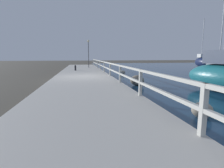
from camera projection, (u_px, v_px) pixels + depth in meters
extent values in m
plane|color=#4C473D|center=(83.00, 80.00, 12.24)|extent=(120.00, 120.00, 0.00)
cube|color=beige|center=(83.00, 78.00, 12.22)|extent=(4.03, 36.00, 0.26)
cube|color=beige|center=(203.00, 110.00, 3.01)|extent=(0.10, 0.10, 0.94)
cube|color=beige|center=(140.00, 83.00, 6.16)|extent=(0.10, 0.10, 0.94)
cube|color=beige|center=(120.00, 74.00, 9.31)|extent=(0.10, 0.10, 0.94)
cube|color=beige|center=(110.00, 69.00, 12.46)|extent=(0.10, 0.10, 0.94)
cube|color=beige|center=(104.00, 67.00, 15.61)|extent=(0.10, 0.10, 0.94)
cube|color=beige|center=(100.00, 65.00, 18.76)|extent=(0.10, 0.10, 0.94)
cube|color=beige|center=(97.00, 64.00, 21.91)|extent=(0.10, 0.10, 0.94)
cube|color=beige|center=(95.00, 63.00, 25.06)|extent=(0.10, 0.10, 0.94)
cube|color=beige|center=(94.00, 62.00, 28.21)|extent=(0.10, 0.10, 0.94)
cube|color=beige|center=(110.00, 63.00, 12.39)|extent=(0.09, 32.50, 0.08)
cube|color=beige|center=(110.00, 69.00, 12.46)|extent=(0.09, 32.50, 0.08)
ellipsoid|color=slate|center=(137.00, 80.00, 9.93)|extent=(0.79, 0.71, 0.59)
ellipsoid|color=gray|center=(123.00, 72.00, 16.26)|extent=(0.48, 0.43, 0.36)
ellipsoid|color=gray|center=(202.00, 110.00, 4.71)|extent=(0.56, 0.51, 0.42)
cylinder|color=black|center=(75.00, 68.00, 17.45)|extent=(0.17, 0.17, 0.43)
sphere|color=black|center=(75.00, 66.00, 17.42)|extent=(0.15, 0.15, 0.15)
cylinder|color=#2D2D33|center=(89.00, 55.00, 21.57)|extent=(0.07, 0.07, 3.11)
sphere|color=beige|center=(88.00, 41.00, 21.31)|extent=(0.28, 0.28, 0.28)
ellipsoid|color=#192347|center=(201.00, 62.00, 27.95)|extent=(1.87, 3.69, 1.48)
cube|color=silver|center=(202.00, 56.00, 27.79)|extent=(1.08, 1.44, 0.55)
cylinder|color=silver|center=(203.00, 38.00, 27.36)|extent=(0.09, 0.09, 6.01)
ellipsoid|color=gray|center=(219.00, 65.00, 16.83)|extent=(1.52, 3.45, 1.57)
cube|color=#9E937F|center=(220.00, 55.00, 16.68)|extent=(0.96, 0.95, 0.41)
cylinder|color=silver|center=(222.00, 30.00, 16.32)|extent=(0.09, 0.09, 4.95)
ellipsoid|color=#1E707A|center=(222.00, 78.00, 8.04)|extent=(1.95, 4.02, 1.30)
cube|color=#4C566B|center=(224.00, 57.00, 7.88)|extent=(1.18, 1.65, 0.62)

